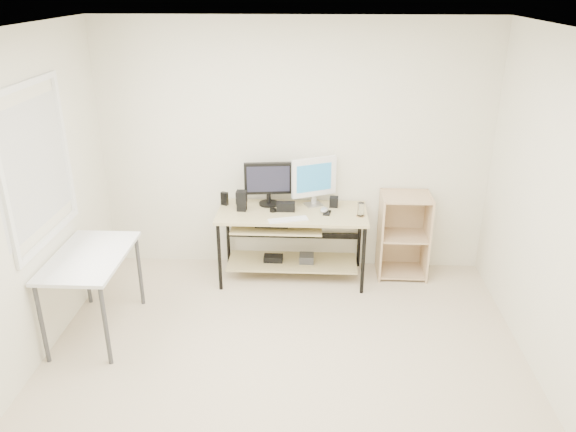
% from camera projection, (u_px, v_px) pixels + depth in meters
% --- Properties ---
extents(room, '(4.01, 4.01, 2.62)m').
position_uv_depth(room, '(263.00, 225.00, 3.94)').
color(room, beige).
rests_on(room, ground).
extents(desk, '(1.50, 0.65, 0.75)m').
position_uv_depth(desk, '(290.00, 230.00, 5.72)').
color(desk, tan).
rests_on(desk, ground).
extents(side_table, '(0.60, 1.00, 0.75)m').
position_uv_depth(side_table, '(90.00, 264.00, 4.77)').
color(side_table, white).
rests_on(side_table, ground).
extents(shelf_unit, '(0.50, 0.40, 0.90)m').
position_uv_depth(shelf_unit, '(403.00, 234.00, 5.85)').
color(shelf_unit, tan).
rests_on(shelf_unit, ground).
extents(black_monitor, '(0.50, 0.21, 0.45)m').
position_uv_depth(black_monitor, '(268.00, 181.00, 5.70)').
color(black_monitor, black).
rests_on(black_monitor, desk).
extents(white_imac, '(0.45, 0.24, 0.51)m').
position_uv_depth(white_imac, '(314.00, 178.00, 5.67)').
color(white_imac, silver).
rests_on(white_imac, desk).
extents(keyboard, '(0.40, 0.21, 0.01)m').
position_uv_depth(keyboard, '(288.00, 220.00, 5.42)').
color(keyboard, white).
rests_on(keyboard, desk).
extents(mouse, '(0.10, 0.14, 0.04)m').
position_uv_depth(mouse, '(324.00, 210.00, 5.62)').
color(mouse, '#B0B0B5').
rests_on(mouse, desk).
extents(center_speaker, '(0.19, 0.09, 0.09)m').
position_uv_depth(center_speaker, '(286.00, 207.00, 5.63)').
color(center_speaker, black).
rests_on(center_speaker, desk).
extents(speaker_left, '(0.11, 0.11, 0.20)m').
position_uv_depth(speaker_left, '(242.00, 200.00, 5.62)').
color(speaker_left, black).
rests_on(speaker_left, desk).
extents(speaker_right, '(0.09, 0.09, 0.10)m').
position_uv_depth(speaker_right, '(334.00, 202.00, 5.74)').
color(speaker_right, black).
rests_on(speaker_right, desk).
extents(audio_controller, '(0.08, 0.06, 0.14)m').
position_uv_depth(audio_controller, '(224.00, 199.00, 5.77)').
color(audio_controller, black).
rests_on(audio_controller, desk).
extents(volume_puck, '(0.08, 0.08, 0.03)m').
position_uv_depth(volume_puck, '(273.00, 210.00, 5.63)').
color(volume_puck, black).
rests_on(volume_puck, desk).
extents(smartphone, '(0.09, 0.14, 0.01)m').
position_uv_depth(smartphone, '(327.00, 213.00, 5.59)').
color(smartphone, black).
rests_on(smartphone, desk).
extents(coaster, '(0.10, 0.10, 0.01)m').
position_uv_depth(coaster, '(360.00, 216.00, 5.52)').
color(coaster, '#A57C4A').
rests_on(coaster, desk).
extents(drinking_glass, '(0.07, 0.07, 0.13)m').
position_uv_depth(drinking_glass, '(361.00, 209.00, 5.50)').
color(drinking_glass, white).
rests_on(drinking_glass, coaster).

